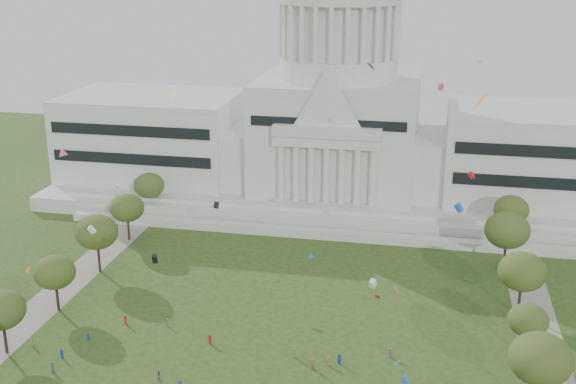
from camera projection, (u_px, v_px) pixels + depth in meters
capitol at (337, 122)px, 201.27m from camera, size 160.00×64.50×91.30m
path_left at (30, 317)px, 139.79m from camera, size 8.00×160.00×0.04m
path_right at (549, 372)px, 121.48m from camera, size 8.00×160.00×0.04m
row_tree_l_2 at (1, 310)px, 124.75m from camera, size 8.42×8.42×11.97m
row_tree_r_2 at (541, 359)px, 107.49m from camera, size 9.55×9.55×13.58m
row_tree_l_3 at (55, 272)px, 140.10m from camera, size 8.12×8.12×11.55m
row_tree_r_3 at (528, 320)px, 124.10m from camera, size 7.01×7.01×9.98m
row_tree_l_4 at (97, 232)px, 156.92m from camera, size 9.29×9.29×13.21m
row_tree_r_4 at (522, 272)px, 137.79m from camera, size 9.19×9.19×13.06m
row_tree_l_5 at (127, 208)px, 174.72m from camera, size 8.33×8.33×11.85m
row_tree_r_5 at (507, 230)px, 156.56m from camera, size 9.82×9.82×13.96m
row_tree_l_6 at (149, 185)px, 191.92m from camera, size 8.19×8.19×11.64m
row_tree_r_6 at (511, 210)px, 173.21m from camera, size 8.42×8.42×11.97m
person_8 at (159, 376)px, 119.02m from camera, size 0.97×0.71×1.81m
distant_crowd at (185, 377)px, 118.78m from camera, size 63.83×37.29×1.93m
kite_swarm at (273, 280)px, 98.17m from camera, size 84.90×110.69×50.81m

